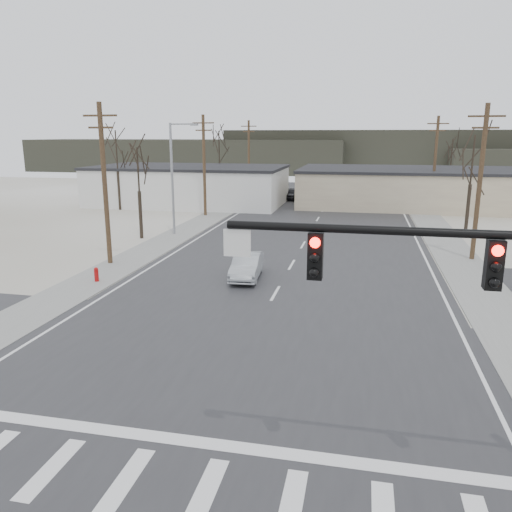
# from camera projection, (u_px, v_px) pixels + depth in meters

# --- Properties ---
(ground) EXTENTS (140.00, 140.00, 0.00)m
(ground) POSITION_uv_depth(u_px,v_px,m) (238.00, 360.00, 18.39)
(ground) COLOR white
(ground) RESTS_ON ground
(main_road) EXTENTS (18.00, 110.00, 0.05)m
(main_road) POSITION_uv_depth(u_px,v_px,m) (294.00, 261.00, 32.63)
(main_road) COLOR #29292B
(main_road) RESTS_ON ground
(cross_road) EXTENTS (90.00, 10.00, 0.04)m
(cross_road) POSITION_uv_depth(u_px,v_px,m) (238.00, 359.00, 18.38)
(cross_road) COLOR #29292B
(cross_road) RESTS_ON ground
(sidewalk_left) EXTENTS (3.00, 90.00, 0.06)m
(sidewalk_left) POSITION_uv_depth(u_px,v_px,m) (170.00, 239.00, 39.54)
(sidewalk_left) COLOR gray
(sidewalk_left) RESTS_ON ground
(sidewalk_right) EXTENTS (3.00, 90.00, 0.06)m
(sidewalk_right) POSITION_uv_depth(u_px,v_px,m) (452.00, 252.00, 35.21)
(sidewalk_right) COLOR gray
(sidewalk_right) RESTS_ON ground
(fire_hydrant) EXTENTS (0.24, 0.24, 0.87)m
(fire_hydrant) POSITION_uv_depth(u_px,v_px,m) (96.00, 274.00, 27.96)
(fire_hydrant) COLOR #A50C0C
(fire_hydrant) RESTS_ON ground
(building_left_far) EXTENTS (22.30, 12.30, 4.50)m
(building_left_far) POSITION_uv_depth(u_px,v_px,m) (189.00, 185.00, 59.11)
(building_left_far) COLOR silver
(building_left_far) RESTS_ON ground
(building_right_far) EXTENTS (26.30, 14.30, 4.30)m
(building_right_far) POSITION_uv_depth(u_px,v_px,m) (414.00, 187.00, 57.63)
(building_right_far) COLOR #C4B796
(building_right_far) RESTS_ON ground
(upole_left_b) EXTENTS (2.20, 0.30, 10.00)m
(upole_left_b) POSITION_uv_depth(u_px,v_px,m) (105.00, 182.00, 30.89)
(upole_left_b) COLOR #4F3A25
(upole_left_b) RESTS_ON ground
(upole_left_c) EXTENTS (2.20, 0.30, 10.00)m
(upole_left_c) POSITION_uv_depth(u_px,v_px,m) (204.00, 164.00, 49.89)
(upole_left_c) COLOR #4F3A25
(upole_left_c) RESTS_ON ground
(upole_left_d) EXTENTS (2.20, 0.30, 10.00)m
(upole_left_d) POSITION_uv_depth(u_px,v_px,m) (249.00, 156.00, 68.89)
(upole_left_d) COLOR #4F3A25
(upole_left_d) RESTS_ON ground
(upole_right_a) EXTENTS (2.20, 0.30, 10.00)m
(upole_right_a) POSITION_uv_depth(u_px,v_px,m) (480.00, 181.00, 31.90)
(upole_right_a) COLOR #4F3A25
(upole_right_a) RESTS_ON ground
(upole_right_b) EXTENTS (2.20, 0.30, 10.00)m
(upole_right_b) POSITION_uv_depth(u_px,v_px,m) (435.00, 162.00, 52.80)
(upole_right_b) COLOR #4F3A25
(upole_right_b) RESTS_ON ground
(streetlight_main) EXTENTS (2.40, 0.25, 9.00)m
(streetlight_main) POSITION_uv_depth(u_px,v_px,m) (174.00, 173.00, 40.28)
(streetlight_main) COLOR gray
(streetlight_main) RESTS_ON ground
(tree_left_near) EXTENTS (3.30, 3.30, 7.35)m
(tree_left_near) POSITION_uv_depth(u_px,v_px,m) (138.00, 172.00, 38.80)
(tree_left_near) COLOR #2E251C
(tree_left_near) RESTS_ON ground
(tree_right_mid) EXTENTS (3.74, 3.74, 8.33)m
(tree_right_mid) POSITION_uv_depth(u_px,v_px,m) (472.00, 163.00, 39.13)
(tree_right_mid) COLOR #2E251C
(tree_right_mid) RESTS_ON ground
(tree_left_far) EXTENTS (3.96, 3.96, 8.82)m
(tree_left_far) POSITION_uv_depth(u_px,v_px,m) (219.00, 149.00, 63.45)
(tree_left_far) COLOR #2E251C
(tree_left_far) RESTS_ON ground
(tree_right_far) EXTENTS (3.52, 3.52, 7.84)m
(tree_right_far) POSITION_uv_depth(u_px,v_px,m) (452.00, 155.00, 63.40)
(tree_right_far) COLOR #2E251C
(tree_right_far) RESTS_ON ground
(tree_left_mid) EXTENTS (3.96, 3.96, 8.82)m
(tree_left_mid) POSITION_uv_depth(u_px,v_px,m) (117.00, 152.00, 53.68)
(tree_left_mid) COLOR #2E251C
(tree_left_mid) RESTS_ON ground
(hill_left) EXTENTS (70.00, 18.00, 7.00)m
(hill_left) POSITION_uv_depth(u_px,v_px,m) (187.00, 156.00, 112.08)
(hill_left) COLOR #333026
(hill_left) RESTS_ON ground
(hill_center) EXTENTS (80.00, 18.00, 9.00)m
(hill_center) POSITION_uv_depth(u_px,v_px,m) (417.00, 152.00, 105.45)
(hill_center) COLOR #333026
(hill_center) RESTS_ON ground
(sedan_crossing) EXTENTS (1.83, 4.38, 1.41)m
(sedan_crossing) POSITION_uv_depth(u_px,v_px,m) (247.00, 266.00, 28.61)
(sedan_crossing) COLOR #959A9F
(sedan_crossing) RESTS_ON main_road
(car_far_a) EXTENTS (3.15, 5.06, 1.37)m
(car_far_a) POSITION_uv_depth(u_px,v_px,m) (350.00, 201.00, 56.72)
(car_far_a) COLOR black
(car_far_a) RESTS_ON main_road
(car_far_b) EXTENTS (2.00, 4.42, 1.47)m
(car_far_b) POSITION_uv_depth(u_px,v_px,m) (291.00, 194.00, 63.30)
(car_far_b) COLOR black
(car_far_b) RESTS_ON main_road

